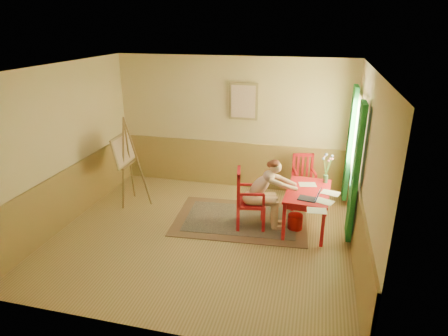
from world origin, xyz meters
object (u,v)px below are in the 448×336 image
(table, at_px, (308,195))
(chair_back, at_px, (303,178))
(figure, at_px, (264,191))
(laptop, at_px, (311,197))
(chair_left, at_px, (248,199))
(easel, at_px, (125,153))

(table, height_order, chair_back, chair_back)
(chair_back, xyz_separation_m, figure, (-0.61, -1.30, 0.23))
(table, relative_size, chair_back, 1.30)
(laptop, bearing_deg, table, 98.55)
(laptop, bearing_deg, figure, 165.18)
(chair_left, relative_size, chair_back, 1.12)
(figure, bearing_deg, chair_back, 64.94)
(figure, xyz_separation_m, laptop, (0.79, -0.21, 0.06))
(table, relative_size, figure, 0.97)
(chair_back, distance_m, figure, 1.45)
(chair_back, xyz_separation_m, laptop, (0.18, -1.51, 0.28))
(table, height_order, easel, easel)
(chair_left, xyz_separation_m, laptop, (1.07, -0.17, 0.23))
(chair_left, bearing_deg, easel, 171.16)
(table, distance_m, easel, 3.54)
(figure, bearing_deg, easel, 172.85)
(table, distance_m, laptop, 0.40)
(figure, distance_m, easel, 2.83)
(chair_left, xyz_separation_m, easel, (-2.50, 0.39, 0.51))
(table, bearing_deg, chair_back, 96.30)
(easel, bearing_deg, laptop, -8.88)
(easel, bearing_deg, chair_back, 15.66)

